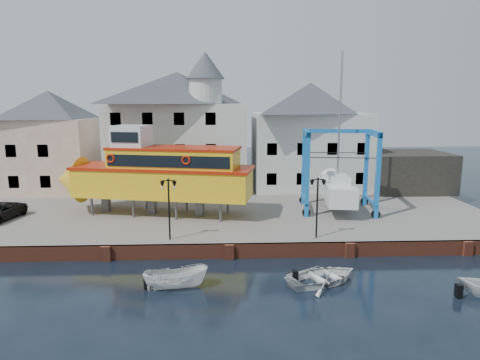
{
  "coord_description": "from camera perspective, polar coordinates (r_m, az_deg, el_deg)",
  "views": [
    {
      "loc": [
        -0.42,
        -26.75,
        10.17
      ],
      "look_at": [
        1.0,
        7.0,
        4.0
      ],
      "focal_mm": 32.0,
      "sensor_mm": 36.0,
      "label": 1
    }
  ],
  "objects": [
    {
      "name": "motorboat_b",
      "position": [
        25.63,
        10.97,
        -13.23
      ],
      "size": [
        5.34,
        4.69,
        0.92
      ],
      "primitive_type": "imported",
      "rotation": [
        0.0,
        0.0,
        1.98
      ],
      "color": "silver",
      "rests_on": "ground"
    },
    {
      "name": "quay_wall",
      "position": [
        28.55,
        -1.44,
        -9.45
      ],
      "size": [
        44.0,
        0.47,
        1.0
      ],
      "color": "brown",
      "rests_on": "ground"
    },
    {
      "name": "lamp_post_left",
      "position": [
        28.81,
        -9.5,
        -1.81
      ],
      "size": [
        1.12,
        0.32,
        4.2
      ],
      "color": "black",
      "rests_on": "hardstanding"
    },
    {
      "name": "tour_boat",
      "position": [
        35.86,
        -11.75,
        0.95
      ],
      "size": [
        17.24,
        7.45,
        7.31
      ],
      "rotation": [
        0.0,
        0.0,
        -0.21
      ],
      "color": "#59595E",
      "rests_on": "hardstanding"
    },
    {
      "name": "building_white_right",
      "position": [
        46.85,
        9.25,
        5.84
      ],
      "size": [
        12.0,
        8.0,
        11.2
      ],
      "color": "beige",
      "rests_on": "hardstanding"
    },
    {
      "name": "motorboat_a",
      "position": [
        24.69,
        -8.5,
        -14.09
      ],
      "size": [
        3.73,
        1.83,
        1.38
      ],
      "primitive_type": "imported",
      "rotation": [
        0.0,
        0.0,
        1.71
      ],
      "color": "silver",
      "rests_on": "ground"
    },
    {
      "name": "shed_dark",
      "position": [
        48.4,
        21.28,
        1.12
      ],
      "size": [
        8.0,
        7.0,
        4.0
      ],
      "primitive_type": "cube",
      "color": "black",
      "rests_on": "hardstanding"
    },
    {
      "name": "travel_lift",
      "position": [
        38.04,
        12.74,
        -0.45
      ],
      "size": [
        6.74,
        8.98,
        13.25
      ],
      "rotation": [
        0.0,
        0.0,
        -0.13
      ],
      "color": "blue",
      "rests_on": "hardstanding"
    },
    {
      "name": "building_pink",
      "position": [
        48.25,
        -23.85,
        4.69
      ],
      "size": [
        8.0,
        7.0,
        10.3
      ],
      "color": "tan",
      "rests_on": "hardstanding"
    },
    {
      "name": "building_white_main",
      "position": [
        45.45,
        -8.08,
        6.68
      ],
      "size": [
        14.0,
        8.3,
        14.0
      ],
      "color": "beige",
      "rests_on": "hardstanding"
    },
    {
      "name": "lamp_post_right",
      "position": [
        29.3,
        10.3,
        -1.63
      ],
      "size": [
        1.12,
        0.32,
        4.2
      ],
      "color": "black",
      "rests_on": "hardstanding"
    },
    {
      "name": "hardstanding",
      "position": [
        38.97,
        -1.72,
        -4.02
      ],
      "size": [
        44.0,
        22.0,
        1.0
      ],
      "primitive_type": "cube",
      "color": "slate",
      "rests_on": "ground"
    },
    {
      "name": "ground",
      "position": [
        28.62,
        -1.44,
        -10.47
      ],
      "size": [
        140.0,
        140.0,
        0.0
      ],
      "primitive_type": "plane",
      "color": "black",
      "rests_on": "ground"
    }
  ]
}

